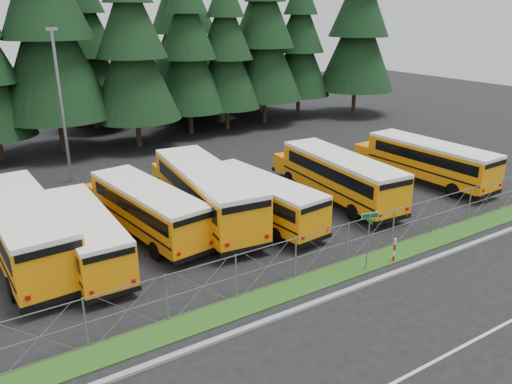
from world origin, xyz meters
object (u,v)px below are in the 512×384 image
at_px(bus_2, 145,210).
at_px(striped_bollard, 394,250).
at_px(bus_1, 83,236).
at_px(light_standard, 61,102).
at_px(bus_6, 337,177).
at_px(bus_east, 426,162).
at_px(bus_4, 258,200).
at_px(bus_0, 23,230).
at_px(street_sign, 369,229).
at_px(bus_3, 204,194).

relative_size(bus_2, striped_bollard, 8.52).
xyz_separation_m(bus_1, striped_bollard, (12.22, -7.81, -0.68)).
distance_m(bus_1, light_standard, 13.20).
bearing_deg(bus_6, bus_east, -0.07).
relative_size(bus_1, bus_4, 0.99).
bearing_deg(bus_1, bus_0, 146.92).
bearing_deg(bus_4, light_standard, 113.60).
relative_size(bus_6, striped_bollard, 9.20).
bearing_deg(street_sign, light_standard, 112.72).
xyz_separation_m(bus_1, street_sign, (10.55, -7.70, 0.75)).
distance_m(bus_3, street_sign, 9.77).
bearing_deg(bus_4, bus_1, 171.78).
distance_m(bus_1, bus_4, 9.40).
height_order(bus_6, light_standard, light_standard).
height_order(bus_1, bus_3, bus_3).
relative_size(bus_1, bus_3, 0.82).
bearing_deg(striped_bollard, bus_3, 119.82).
distance_m(bus_1, bus_2, 3.79).
bearing_deg(street_sign, bus_3, 111.63).
xyz_separation_m(bus_1, bus_6, (15.35, -0.06, 0.16)).
height_order(bus_3, street_sign, bus_3).
bearing_deg(bus_east, light_standard, 145.25).
xyz_separation_m(street_sign, striped_bollard, (1.66, -0.11, -1.43)).
height_order(bus_4, striped_bollard, bus_4).
bearing_deg(bus_4, street_sign, -87.07).
height_order(bus_4, street_sign, street_sign).
bearing_deg(bus_6, bus_4, -173.06).
height_order(bus_1, bus_2, bus_2).
height_order(bus_0, bus_3, bus_3).
height_order(striped_bollard, light_standard, light_standard).
relative_size(bus_1, light_standard, 0.97).
bearing_deg(striped_bollard, bus_1, 147.42).
distance_m(bus_3, striped_bollard, 10.62).
bearing_deg(bus_0, bus_3, -3.91).
bearing_deg(bus_3, street_sign, -62.76).
bearing_deg(light_standard, bus_1, -100.00).
xyz_separation_m(bus_4, light_standard, (-7.22, 12.67, 4.21)).
relative_size(bus_4, street_sign, 3.50).
bearing_deg(light_standard, striped_bollard, -63.47).
height_order(bus_3, bus_east, bus_3).
bearing_deg(bus_2, bus_1, -165.77).
relative_size(bus_east, street_sign, 3.80).
relative_size(bus_1, street_sign, 3.48).
xyz_separation_m(bus_2, striped_bollard, (8.70, -9.22, -0.74)).
xyz_separation_m(bus_6, bus_east, (7.47, -0.55, -0.05)).
xyz_separation_m(bus_3, bus_east, (15.85, -1.98, -0.17)).
xyz_separation_m(bus_3, bus_6, (8.39, -1.43, -0.12)).
relative_size(bus_6, bus_east, 1.03).
xyz_separation_m(bus_3, striped_bollard, (5.26, -9.18, -0.97)).
bearing_deg(bus_2, light_standard, 89.39).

